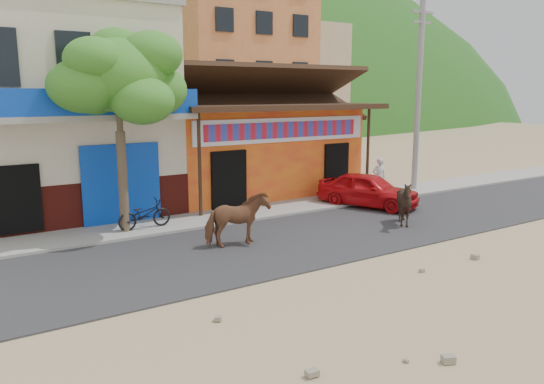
{
  "coord_description": "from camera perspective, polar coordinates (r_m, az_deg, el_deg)",
  "views": [
    {
      "loc": [
        -9.35,
        -9.66,
        4.25
      ],
      "look_at": [
        -1.12,
        3.0,
        1.4
      ],
      "focal_mm": 35.0,
      "sensor_mm": 36.0,
      "label": 1
    }
  ],
  "objects": [
    {
      "name": "road",
      "position": [
        15.91,
        4.38,
        -4.76
      ],
      "size": [
        60.0,
        5.0,
        0.04
      ],
      "primitive_type": "cube",
      "color": "#28282B",
      "rests_on": "ground"
    },
    {
      "name": "utility_pole",
      "position": [
        23.52,
        15.47,
        9.99
      ],
      "size": [
        0.24,
        0.24,
        8.0
      ],
      "primitive_type": "cylinder",
      "color": "gray",
      "rests_on": "sidewalk"
    },
    {
      "name": "hillside",
      "position": [
        80.58,
        -27.21,
        15.07
      ],
      "size": [
        100.0,
        40.0,
        24.0
      ],
      "primitive_type": "ellipsoid",
      "color": "#194C14",
      "rests_on": "ground"
    },
    {
      "name": "dance_club",
      "position": [
        22.83,
        -3.02,
        4.51
      ],
      "size": [
        8.0,
        6.0,
        3.6
      ],
      "primitive_type": "cube",
      "color": "orange",
      "rests_on": "ground"
    },
    {
      "name": "cow_dark",
      "position": [
        17.42,
        14.09,
        -1.14
      ],
      "size": [
        1.48,
        1.35,
        1.47
      ],
      "primitive_type": "imported",
      "rotation": [
        0.0,
        0.0,
        -1.44
      ],
      "color": "black",
      "rests_on": "road"
    },
    {
      "name": "apartment_rear",
      "position": [
        48.18,
        1.6,
        11.58
      ],
      "size": [
        8.0,
        8.0,
        10.0
      ],
      "primitive_type": "cube",
      "color": "tan",
      "rests_on": "ground"
    },
    {
      "name": "tree",
      "position": [
        16.21,
        -16.01,
        6.28
      ],
      "size": [
        3.0,
        3.0,
        6.0
      ],
      "primitive_type": null,
      "color": "#2D721E",
      "rests_on": "sidewalk"
    },
    {
      "name": "sidewalk",
      "position": [
        18.71,
        -2.14,
        -2.26
      ],
      "size": [
        60.0,
        2.0,
        0.12
      ],
      "primitive_type": "cube",
      "color": "gray",
      "rests_on": "ground"
    },
    {
      "name": "scooter",
      "position": [
        16.73,
        -13.55,
        -2.35
      ],
      "size": [
        1.72,
        0.68,
        0.89
      ],
      "primitive_type": "imported",
      "rotation": [
        0.0,
        0.0,
        1.63
      ],
      "color": "black",
      "rests_on": "sidewalk"
    },
    {
      "name": "ground",
      "position": [
        14.1,
        10.6,
        -7.05
      ],
      "size": [
        120.0,
        120.0,
        0.0
      ],
      "primitive_type": "plane",
      "color": "#9E825B",
      "rests_on": "ground"
    },
    {
      "name": "cafe_building",
      "position": [
        20.05,
        -22.15,
        7.77
      ],
      "size": [
        7.0,
        6.0,
        7.0
      ],
      "primitive_type": "cube",
      "color": "beige",
      "rests_on": "ground"
    },
    {
      "name": "pedestrian",
      "position": [
        21.59,
        11.44,
        1.55
      ],
      "size": [
        0.66,
        0.54,
        1.56
      ],
      "primitive_type": "imported",
      "rotation": [
        0.0,
        0.0,
        2.81
      ],
      "color": "silver",
      "rests_on": "sidewalk"
    },
    {
      "name": "apartment_front",
      "position": [
        38.38,
        -4.55,
        13.27
      ],
      "size": [
        9.0,
        9.0,
        12.0
      ],
      "primitive_type": "cube",
      "color": "#CC723F",
      "rests_on": "ground"
    },
    {
      "name": "red_car",
      "position": [
        20.05,
        10.28,
        0.26
      ],
      "size": [
        2.86,
        4.05,
        1.28
      ],
      "primitive_type": "imported",
      "rotation": [
        0.0,
        0.0,
        0.4
      ],
      "color": "red",
      "rests_on": "road"
    },
    {
      "name": "cow_tan",
      "position": [
        14.66,
        -3.78,
        -3.01
      ],
      "size": [
        1.82,
        0.94,
        1.49
      ],
      "primitive_type": "imported",
      "rotation": [
        0.0,
        0.0,
        1.49
      ],
      "color": "brown",
      "rests_on": "road"
    }
  ]
}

